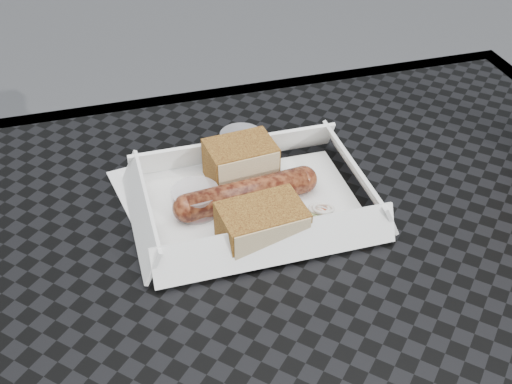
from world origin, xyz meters
TOP-DOWN VIEW (x-y plane):
  - patio_table at (0.00, 0.00)m, footprint 0.80×0.80m
  - food_tray at (-0.06, 0.13)m, footprint 0.22×0.15m
  - bratwurst at (-0.06, 0.14)m, footprint 0.16×0.04m
  - bread_near at (-0.06, 0.18)m, footprint 0.08×0.06m
  - bread_far at (-0.06, 0.08)m, footprint 0.09×0.06m
  - veg_garnish at (-0.00, 0.09)m, footprint 0.03×0.03m
  - napkin at (-0.13, 0.19)m, footprint 0.14×0.14m
  - condiment_cup_sauce at (-0.12, 0.14)m, footprint 0.05×0.05m
  - condiment_cup_empty at (-0.04, 0.23)m, footprint 0.05×0.05m

SIDE VIEW (x-z plane):
  - patio_table at x=0.00m, z-range 0.30..1.04m
  - napkin at x=-0.13m, z-range 0.74..0.75m
  - food_tray at x=-0.06m, z-range 0.74..0.75m
  - veg_garnish at x=0.00m, z-range 0.75..0.75m
  - condiment_cup_sauce at x=-0.12m, z-range 0.74..0.78m
  - condiment_cup_empty at x=-0.04m, z-range 0.74..0.78m
  - bratwurst at x=-0.06m, z-range 0.75..0.78m
  - bread_far at x=-0.06m, z-range 0.75..0.79m
  - bread_near at x=-0.06m, z-range 0.75..0.79m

